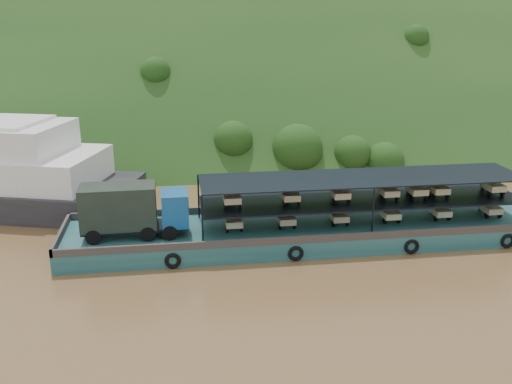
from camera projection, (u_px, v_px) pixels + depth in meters
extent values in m
plane|color=brown|center=(290.00, 247.00, 39.81)|extent=(160.00, 160.00, 0.00)
cube|color=#133312|center=(234.00, 140.00, 73.80)|extent=(140.00, 39.60, 39.60)
cube|color=#144348|center=(313.00, 232.00, 40.97)|extent=(35.00, 7.00, 1.20)
cube|color=#592D19|center=(302.00, 206.00, 43.93)|extent=(35.00, 0.20, 0.50)
cube|color=#592D19|center=(325.00, 238.00, 37.51)|extent=(35.00, 0.20, 0.50)
cube|color=#592D19|center=(61.00, 234.00, 38.31)|extent=(0.20, 7.00, 0.50)
torus|color=black|center=(173.00, 261.00, 36.25)|extent=(1.06, 0.26, 1.06)
torus|color=black|center=(296.00, 254.00, 37.36)|extent=(1.06, 0.26, 1.06)
torus|color=black|center=(412.00, 247.00, 38.47)|extent=(1.06, 0.26, 1.06)
torus|color=black|center=(508.00, 241.00, 39.44)|extent=(1.06, 0.26, 1.06)
cylinder|color=black|center=(93.00, 237.00, 37.04)|extent=(1.03, 0.38, 1.03)
cylinder|color=black|center=(97.00, 225.00, 39.07)|extent=(1.03, 0.38, 1.03)
cylinder|color=black|center=(148.00, 234.00, 37.58)|extent=(1.03, 0.38, 1.03)
cylinder|color=black|center=(148.00, 222.00, 39.61)|extent=(1.03, 0.38, 1.03)
cylinder|color=black|center=(170.00, 232.00, 37.80)|extent=(1.03, 0.38, 1.03)
cylinder|color=black|center=(169.00, 221.00, 39.83)|extent=(1.03, 0.38, 1.03)
cube|color=black|center=(136.00, 227.00, 38.42)|extent=(7.02, 2.38, 0.21)
cube|color=#144C8A|center=(175.00, 208.00, 38.48)|extent=(1.79, 2.49, 2.26)
cube|color=black|center=(188.00, 201.00, 38.49)|extent=(0.10, 2.05, 0.92)
cube|color=black|center=(118.00, 206.00, 37.82)|extent=(4.97, 2.55, 2.88)
cube|color=black|center=(361.00, 200.00, 40.78)|extent=(23.00, 5.00, 0.12)
cube|color=black|center=(362.00, 178.00, 40.29)|extent=(23.00, 5.00, 0.08)
cylinder|color=black|center=(202.00, 220.00, 36.83)|extent=(0.12, 0.12, 3.30)
cylinder|color=black|center=(198.00, 196.00, 41.56)|extent=(0.12, 0.12, 3.30)
cylinder|color=black|center=(373.00, 211.00, 38.43)|extent=(0.12, 0.12, 3.30)
cylinder|color=black|center=(351.00, 190.00, 43.15)|extent=(0.12, 0.12, 3.30)
cylinder|color=black|center=(492.00, 183.00, 44.74)|extent=(0.12, 0.12, 3.30)
cylinder|color=black|center=(232.00, 219.00, 40.91)|extent=(0.12, 0.52, 0.52)
cylinder|color=black|center=(227.00, 229.00, 39.15)|extent=(0.14, 0.52, 0.52)
cylinder|color=black|center=(242.00, 228.00, 39.28)|extent=(0.14, 0.52, 0.52)
cube|color=beige|center=(234.00, 222.00, 39.44)|extent=(1.15, 1.50, 0.44)
cube|color=red|center=(232.00, 214.00, 40.48)|extent=(0.55, 0.80, 0.80)
cube|color=red|center=(232.00, 208.00, 40.14)|extent=(0.50, 0.10, 0.10)
cylinder|color=black|center=(282.00, 217.00, 41.43)|extent=(0.12, 0.52, 0.52)
cylinder|color=black|center=(280.00, 226.00, 39.66)|extent=(0.14, 0.52, 0.52)
cylinder|color=black|center=(294.00, 225.00, 39.80)|extent=(0.14, 0.52, 0.52)
cube|color=tan|center=(286.00, 219.00, 39.96)|extent=(1.15, 1.50, 0.44)
cube|color=red|center=(283.00, 212.00, 40.99)|extent=(0.55, 0.80, 0.80)
cube|color=red|center=(284.00, 206.00, 40.65)|extent=(0.50, 0.10, 0.10)
cylinder|color=black|center=(333.00, 214.00, 41.96)|extent=(0.12, 0.52, 0.52)
cylinder|color=black|center=(333.00, 223.00, 40.19)|extent=(0.14, 0.52, 0.52)
cylinder|color=black|center=(347.00, 222.00, 40.33)|extent=(0.14, 0.52, 0.52)
cube|color=tan|center=(339.00, 217.00, 40.49)|extent=(1.15, 1.50, 0.44)
cube|color=red|center=(335.00, 209.00, 41.52)|extent=(0.55, 0.80, 0.80)
cube|color=red|center=(336.00, 203.00, 41.18)|extent=(0.50, 0.10, 0.10)
cylinder|color=black|center=(383.00, 212.00, 42.48)|extent=(0.12, 0.52, 0.52)
cylinder|color=black|center=(385.00, 221.00, 40.72)|extent=(0.14, 0.52, 0.52)
cylinder|color=black|center=(398.00, 220.00, 40.85)|extent=(0.14, 0.52, 0.52)
cube|color=beige|center=(390.00, 214.00, 41.01)|extent=(1.15, 1.50, 0.44)
cube|color=#B7230C|center=(385.00, 207.00, 42.05)|extent=(0.55, 0.80, 0.80)
cube|color=#B7230C|center=(386.00, 201.00, 41.71)|extent=(0.50, 0.10, 0.10)
cylinder|color=black|center=(431.00, 209.00, 43.02)|extent=(0.12, 0.52, 0.52)
cylinder|color=black|center=(436.00, 218.00, 41.25)|extent=(0.14, 0.52, 0.52)
cylinder|color=black|center=(449.00, 217.00, 41.38)|extent=(0.14, 0.52, 0.52)
cube|color=beige|center=(441.00, 212.00, 41.54)|extent=(1.15, 1.50, 0.44)
cube|color=#A9100B|center=(434.00, 204.00, 42.58)|extent=(0.55, 0.80, 0.80)
cube|color=#A9100B|center=(436.00, 199.00, 42.24)|extent=(0.50, 0.10, 0.10)
cylinder|color=black|center=(480.00, 207.00, 43.56)|extent=(0.12, 0.52, 0.52)
cylinder|color=black|center=(487.00, 215.00, 41.80)|extent=(0.14, 0.52, 0.52)
cylinder|color=black|center=(499.00, 215.00, 41.93)|extent=(0.14, 0.52, 0.52)
cube|color=beige|center=(491.00, 209.00, 42.09)|extent=(1.15, 1.50, 0.44)
cube|color=#B9230C|center=(483.00, 202.00, 43.13)|extent=(0.55, 0.80, 0.80)
cube|color=#B9230C|center=(486.00, 196.00, 42.79)|extent=(0.50, 0.10, 0.10)
cylinder|color=black|center=(230.00, 197.00, 40.39)|extent=(0.12, 0.52, 0.52)
cylinder|color=black|center=(225.00, 205.00, 38.62)|extent=(0.14, 0.52, 0.52)
cylinder|color=black|center=(240.00, 204.00, 38.76)|extent=(0.14, 0.52, 0.52)
cube|color=beige|center=(232.00, 198.00, 38.92)|extent=(1.15, 1.50, 0.44)
cube|color=#B51E0C|center=(230.00, 191.00, 39.95)|extent=(0.55, 0.80, 0.80)
cube|color=#B51E0C|center=(230.00, 185.00, 39.61)|extent=(0.50, 0.10, 0.10)
cylinder|color=black|center=(286.00, 194.00, 40.95)|extent=(0.12, 0.52, 0.52)
cylinder|color=black|center=(284.00, 202.00, 39.18)|extent=(0.14, 0.52, 0.52)
cylinder|color=black|center=(299.00, 202.00, 39.32)|extent=(0.14, 0.52, 0.52)
cube|color=tan|center=(291.00, 196.00, 39.48)|extent=(1.15, 1.50, 0.44)
cube|color=#19379B|center=(287.00, 189.00, 40.51)|extent=(0.55, 0.80, 0.80)
cube|color=#19379B|center=(288.00, 183.00, 40.18)|extent=(0.50, 0.10, 0.10)
cylinder|color=black|center=(334.00, 192.00, 41.45)|extent=(0.12, 0.52, 0.52)
cylinder|color=black|center=(335.00, 200.00, 39.68)|extent=(0.14, 0.52, 0.52)
cylinder|color=black|center=(348.00, 199.00, 39.81)|extent=(0.14, 0.52, 0.52)
cube|color=beige|center=(340.00, 194.00, 39.97)|extent=(1.15, 1.50, 0.44)
cube|color=red|center=(336.00, 186.00, 41.01)|extent=(0.55, 0.80, 0.80)
cube|color=red|center=(337.00, 181.00, 40.67)|extent=(0.50, 0.10, 0.10)
cylinder|color=black|center=(381.00, 190.00, 41.94)|extent=(0.12, 0.52, 0.52)
cylinder|color=black|center=(383.00, 198.00, 40.17)|extent=(0.14, 0.52, 0.52)
cylinder|color=black|center=(397.00, 197.00, 40.31)|extent=(0.14, 0.52, 0.52)
cube|color=beige|center=(389.00, 191.00, 40.47)|extent=(1.15, 1.50, 0.44)
cube|color=beige|center=(383.00, 184.00, 41.50)|extent=(0.55, 0.80, 0.80)
cube|color=beige|center=(384.00, 179.00, 41.16)|extent=(0.50, 0.10, 0.10)
cylinder|color=black|center=(430.00, 188.00, 42.46)|extent=(0.12, 0.52, 0.52)
cylinder|color=black|center=(434.00, 195.00, 40.69)|extent=(0.14, 0.52, 0.52)
cylinder|color=black|center=(447.00, 195.00, 40.83)|extent=(0.14, 0.52, 0.52)
cube|color=beige|center=(439.00, 189.00, 40.99)|extent=(1.15, 1.50, 0.44)
cube|color=red|center=(432.00, 182.00, 42.02)|extent=(0.55, 0.80, 0.80)
cube|color=red|center=(434.00, 177.00, 41.68)|extent=(0.50, 0.10, 0.10)
cylinder|color=black|center=(483.00, 185.00, 43.05)|extent=(0.12, 0.52, 0.52)
cylinder|color=black|center=(489.00, 193.00, 41.28)|extent=(0.14, 0.52, 0.52)
cylinder|color=black|center=(502.00, 192.00, 41.42)|extent=(0.14, 0.52, 0.52)
cube|color=beige|center=(494.00, 187.00, 41.58)|extent=(1.15, 1.50, 0.44)
cube|color=tan|center=(486.00, 180.00, 42.61)|extent=(0.55, 0.80, 0.80)
cube|color=tan|center=(488.00, 174.00, 42.27)|extent=(0.50, 0.10, 0.10)
cylinder|color=black|center=(409.00, 189.00, 42.23)|extent=(0.12, 0.52, 0.52)
cylinder|color=black|center=(412.00, 196.00, 40.46)|extent=(0.14, 0.52, 0.52)
cylinder|color=black|center=(425.00, 196.00, 40.60)|extent=(0.14, 0.52, 0.52)
cube|color=beige|center=(417.00, 190.00, 40.76)|extent=(1.15, 1.50, 0.44)
cube|color=beige|center=(411.00, 183.00, 41.79)|extent=(0.55, 0.80, 0.80)
cube|color=beige|center=(413.00, 177.00, 41.45)|extent=(0.50, 0.10, 0.10)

